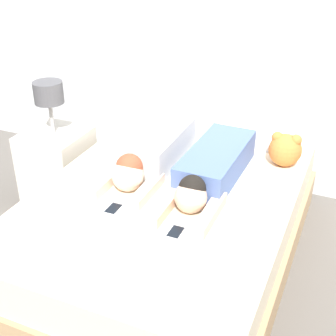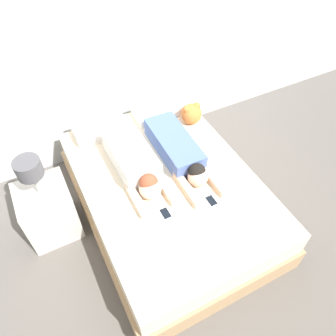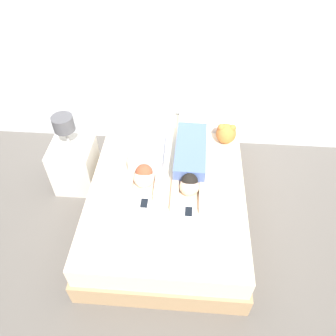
% 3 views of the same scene
% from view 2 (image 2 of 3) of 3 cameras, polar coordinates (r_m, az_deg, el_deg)
% --- Properties ---
extents(ground_plane, '(12.00, 12.00, 0.00)m').
position_cam_2_polar(ground_plane, '(3.47, -0.00, -7.58)').
color(ground_plane, '#5B5651').
extents(wall_back, '(12.00, 0.06, 2.60)m').
position_cam_2_polar(wall_back, '(3.49, -10.05, 20.72)').
color(wall_back, silver).
rests_on(wall_back, ground_plane).
extents(bed, '(1.57, 2.19, 0.53)m').
position_cam_2_polar(bed, '(3.26, -0.00, -4.97)').
color(bed, tan).
rests_on(bed, ground_plane).
extents(pillow_head_left, '(0.54, 0.28, 0.14)m').
position_cam_2_polar(pillow_head_left, '(3.52, -11.76, 6.89)').
color(pillow_head_left, white).
rests_on(pillow_head_left, bed).
extents(pillow_head_right, '(0.54, 0.28, 0.14)m').
position_cam_2_polar(pillow_head_right, '(3.69, -1.68, 10.20)').
color(pillow_head_right, white).
rests_on(pillow_head_right, bed).
extents(person_left, '(0.35, 0.96, 0.23)m').
position_cam_2_polar(person_left, '(3.04, -5.68, 0.76)').
color(person_left, silver).
rests_on(person_left, bed).
extents(person_right, '(0.33, 1.09, 0.22)m').
position_cam_2_polar(person_right, '(3.15, 2.02, 2.79)').
color(person_right, '#4C66A5').
rests_on(person_right, bed).
extents(cell_phone_left, '(0.08, 0.13, 0.01)m').
position_cam_2_polar(cell_phone_left, '(2.80, -0.45, -7.94)').
color(cell_phone_left, silver).
rests_on(cell_phone_left, bed).
extents(cell_phone_right, '(0.08, 0.13, 0.01)m').
position_cam_2_polar(cell_phone_right, '(2.91, 7.55, -5.70)').
color(cell_phone_right, silver).
rests_on(cell_phone_right, bed).
extents(plush_toy, '(0.22, 0.22, 0.23)m').
position_cam_2_polar(plush_toy, '(3.56, 4.08, 9.46)').
color(plush_toy, orange).
rests_on(plush_toy, bed).
extents(nightstand, '(0.46, 0.46, 0.98)m').
position_cam_2_polar(nightstand, '(3.29, -20.17, -6.78)').
color(nightstand, beige).
rests_on(nightstand, ground_plane).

